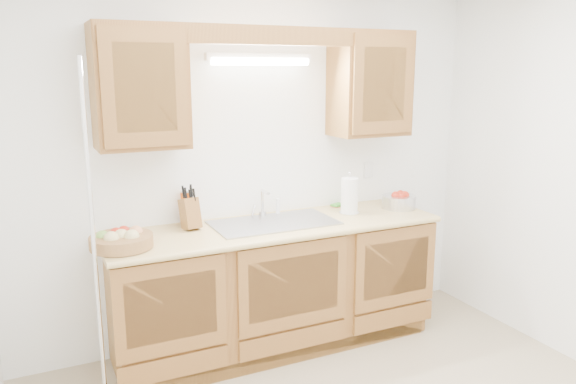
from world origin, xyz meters
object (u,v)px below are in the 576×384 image
knife_block (190,213)px  apple_bowl (399,201)px  paper_towel (349,196)px  fruit_basket (121,240)px

knife_block → apple_bowl: knife_block is taller
paper_towel → apple_bowl: bearing=-2.6°
fruit_basket → apple_bowl: apple_bowl is taller
fruit_basket → paper_towel: bearing=4.1°
knife_block → paper_towel: paper_towel is taller
fruit_basket → paper_towel: paper_towel is taller
fruit_basket → paper_towel: size_ratio=1.28×
knife_block → apple_bowl: size_ratio=0.95×
fruit_basket → apple_bowl: bearing=2.7°
knife_block → fruit_basket: bearing=-162.2°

